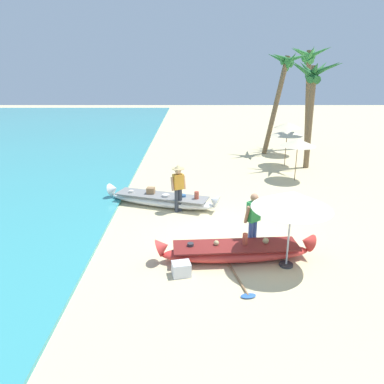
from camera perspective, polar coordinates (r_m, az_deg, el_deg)
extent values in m
plane|color=beige|center=(11.40, 5.19, -7.15)|extent=(80.00, 80.00, 0.00)
ellipsoid|color=red|center=(10.17, 6.62, -9.26)|extent=(4.03, 1.10, 0.42)
cone|color=red|center=(10.58, 17.14, -7.30)|extent=(0.47, 0.52, 0.56)
cone|color=red|center=(9.89, -4.55, -8.36)|extent=(0.47, 0.52, 0.56)
cube|color=maroon|center=(10.08, 6.67, -8.20)|extent=(3.39, 1.07, 0.04)
cylinder|color=#2D2D33|center=(9.94, -0.32, -8.13)|extent=(0.17, 0.17, 0.10)
sphere|color=tan|center=(10.01, 3.67, -7.84)|extent=(0.15, 0.15, 0.15)
cylinder|color=#B74C38|center=(10.08, 8.06, -7.21)|extent=(0.14, 0.14, 0.33)
sphere|color=tan|center=(10.28, 11.17, -7.36)|extent=(0.16, 0.16, 0.16)
ellipsoid|color=white|center=(13.89, -4.77, -1.34)|extent=(4.19, 2.10, 0.40)
cone|color=white|center=(13.18, 3.31, -1.28)|extent=(0.57, 0.61, 0.56)
cone|color=white|center=(14.69, -12.06, 0.47)|extent=(0.57, 0.61, 0.56)
cube|color=gray|center=(13.83, -4.79, -0.56)|extent=(3.57, 1.91, 0.04)
cylinder|color=silver|center=(14.23, -9.42, 0.03)|extent=(0.18, 0.18, 0.10)
cube|color=#9E754C|center=(14.00, -6.46, 0.18)|extent=(0.32, 0.29, 0.25)
cylinder|color=silver|center=(13.65, -4.13, -0.58)|extent=(0.27, 0.27, 0.10)
cylinder|color=#386699|center=(13.60, -1.44, -0.61)|extent=(0.19, 0.19, 0.10)
cylinder|color=#B74C38|center=(13.36, 0.61, -0.54)|extent=(0.17, 0.17, 0.29)
cylinder|color=#333842|center=(13.27, -1.92, -1.23)|extent=(0.14, 0.14, 0.85)
cylinder|color=#333842|center=(13.22, -2.48, -1.32)|extent=(0.14, 0.14, 0.85)
cube|color=gold|center=(13.02, -2.24, 1.60)|extent=(0.42, 0.35, 0.54)
cylinder|color=tan|center=(13.11, -1.28, 1.50)|extent=(0.16, 0.21, 0.50)
cylinder|color=tan|center=(12.94, -3.14, 1.24)|extent=(0.16, 0.21, 0.50)
sphere|color=tan|center=(12.91, -2.26, 3.26)|extent=(0.22, 0.22, 0.22)
cylinder|color=tan|center=(12.89, -2.27, 3.60)|extent=(0.44, 0.44, 0.02)
cone|color=tan|center=(12.87, -2.27, 3.90)|extent=(0.26, 0.26, 0.12)
cylinder|color=#3D5BA8|center=(10.57, 8.89, -6.74)|extent=(0.14, 0.14, 0.91)
cylinder|color=#3D5BA8|center=(10.66, 9.43, -6.54)|extent=(0.14, 0.14, 0.91)
cube|color=green|center=(10.32, 9.37, -2.93)|extent=(0.42, 0.39, 0.57)
cylinder|color=#9E7051|center=(10.20, 8.37, -3.45)|extent=(0.19, 0.21, 0.52)
cylinder|color=#9E7051|center=(10.51, 10.16, -2.87)|extent=(0.19, 0.21, 0.52)
sphere|color=#9E7051|center=(10.18, 9.49, -0.82)|extent=(0.22, 0.22, 0.22)
cylinder|color=#B7B7BC|center=(9.77, 14.63, -5.68)|extent=(0.05, 0.05, 2.05)
cone|color=silver|center=(9.47, 15.04, -1.14)|extent=(2.01, 2.01, 0.45)
cylinder|color=#333338|center=(10.22, 14.17, -10.78)|extent=(0.36, 0.36, 0.06)
cylinder|color=#8E6B47|center=(17.42, 15.64, 4.78)|extent=(0.04, 0.04, 1.90)
cone|color=beige|center=(17.25, 15.88, 7.35)|extent=(1.60, 1.60, 0.32)
cylinder|color=#8E6B47|center=(19.90, 14.13, 6.61)|extent=(0.04, 0.04, 1.90)
cone|color=beige|center=(19.76, 14.32, 8.87)|extent=(1.60, 1.60, 0.32)
cylinder|color=#8E6B47|center=(22.39, 14.24, 7.92)|extent=(0.04, 0.04, 1.90)
cone|color=beige|center=(22.26, 14.41, 9.94)|extent=(1.60, 1.60, 0.32)
cylinder|color=brown|center=(24.28, 17.26, 13.18)|extent=(0.68, 0.28, 5.86)
cone|color=#337F3D|center=(24.31, 18.34, 19.55)|extent=(1.49, 0.55, 0.96)
cone|color=#337F3D|center=(24.51, 17.82, 19.59)|extent=(1.21, 1.35, 0.96)
cone|color=#337F3D|center=(24.55, 16.77, 19.56)|extent=(0.85, 1.77, 1.12)
cone|color=#337F3D|center=(24.22, 16.45, 19.74)|extent=(1.48, 0.99, 0.95)
cone|color=#337F3D|center=(23.80, 16.59, 19.85)|extent=(1.75, 1.22, 0.86)
cone|color=#337F3D|center=(23.66, 17.67, 19.48)|extent=(0.51, 1.77, 1.17)
cone|color=#337F3D|center=(23.88, 18.55, 19.58)|extent=(1.51, 1.65, 0.98)
cylinder|color=brown|center=(22.33, 12.61, 12.68)|extent=(1.24, 0.28, 5.54)
cone|color=#287033|center=(22.49, 15.57, 19.23)|extent=(1.74, 0.52, 0.76)
cone|color=#287033|center=(22.88, 14.36, 19.33)|extent=(0.78, 2.05, 0.74)
cone|color=#287033|center=(22.45, 13.26, 19.27)|extent=(1.56, 1.10, 0.91)
cone|color=#287033|center=(22.05, 13.61, 19.44)|extent=(1.49, 1.10, 0.71)
cone|color=#287033|center=(21.96, 14.81, 18.89)|extent=(0.61, 1.46, 1.13)
cylinder|color=brown|center=(19.56, 17.58, 10.71)|extent=(0.36, 0.28, 5.00)
cone|color=#23602D|center=(19.53, 19.63, 17.41)|extent=(1.83, 0.40, 0.90)
cone|color=#23602D|center=(19.89, 18.78, 17.25)|extent=(1.52, 1.69, 1.15)
cone|color=#23602D|center=(19.86, 17.34, 17.40)|extent=(0.77, 1.98, 1.14)
cone|color=#23602D|center=(19.46, 16.79, 17.39)|extent=(1.57, 1.00, 1.13)
cone|color=#23602D|center=(19.04, 16.96, 17.31)|extent=(1.79, 1.12, 1.20)
cone|color=#23602D|center=(18.97, 18.33, 17.53)|extent=(0.64, 1.60, 0.88)
cone|color=#23602D|center=(19.10, 19.42, 17.30)|extent=(1.37, 1.67, 1.01)
cube|color=silver|center=(9.45, -1.74, -11.74)|extent=(0.52, 0.45, 0.35)
cylinder|color=#8E6B47|center=(9.54, 6.69, -12.58)|extent=(0.42, 1.75, 0.05)
ellipsoid|color=#2D60B7|center=(8.83, 8.57, -15.49)|extent=(0.39, 0.27, 0.03)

